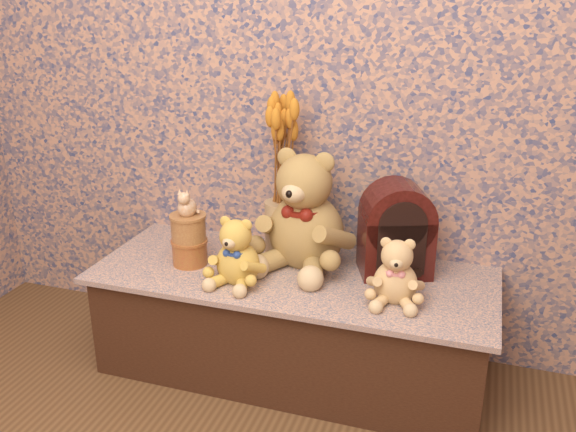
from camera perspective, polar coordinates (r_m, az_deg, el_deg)
name	(u,v)px	position (r m, az deg, el deg)	size (l,w,h in m)	color
display_shelf	(292,321)	(2.37, 0.38, -9.73)	(1.46, 0.59, 0.41)	#35496D
teddy_large	(306,203)	(2.27, 1.71, 1.19)	(0.37, 0.45, 0.47)	olive
teddy_medium	(237,247)	(2.16, -4.69, -2.89)	(0.21, 0.25, 0.26)	gold
teddy_small	(396,267)	(2.06, 9.99, -4.65)	(0.19, 0.23, 0.24)	tan
cathedral_radio	(396,228)	(2.24, 9.98, -1.14)	(0.25, 0.18, 0.34)	black
ceramic_vase	(281,228)	(2.38, -0.61, -1.13)	(0.13, 0.13, 0.21)	tan
dried_stalks	(281,153)	(2.29, -0.64, 5.84)	(0.20, 0.20, 0.38)	orange
biscuit_tin_lower	(190,252)	(2.35, -9.06, -3.31)	(0.13, 0.13, 0.09)	#B48835
biscuit_tin_upper	(188,228)	(2.31, -9.20, -1.11)	(0.13, 0.13, 0.10)	tan
cat_figurine	(187,201)	(2.28, -9.35, 1.35)	(0.08, 0.09, 0.11)	silver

